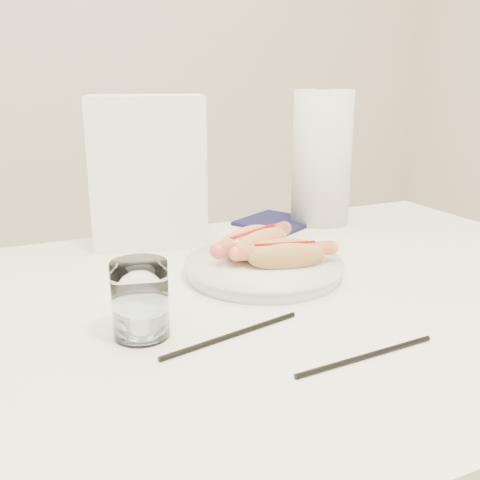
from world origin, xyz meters
name	(u,v)px	position (x,y,z in m)	size (l,w,h in m)	color
table	(265,332)	(0.00, 0.00, 0.69)	(1.20, 0.80, 0.75)	white
plate	(264,269)	(0.03, 0.07, 0.76)	(0.24, 0.24, 0.02)	white
hotdog_left	(253,243)	(0.04, 0.11, 0.79)	(0.16, 0.11, 0.05)	#DE9359
hotdog_right	(285,255)	(0.06, 0.05, 0.79)	(0.15, 0.09, 0.04)	tan
water_glass	(140,300)	(-0.20, -0.05, 0.80)	(0.07, 0.07, 0.09)	white
chopstick_near	(232,335)	(-0.10, -0.10, 0.75)	(0.01, 0.01, 0.20)	black
chopstick_far	(366,356)	(0.02, -0.21, 0.75)	(0.01, 0.01, 0.19)	black
napkin_box	(149,172)	(-0.08, 0.32, 0.88)	(0.20, 0.11, 0.27)	white
navy_napkin	(277,222)	(0.20, 0.34, 0.75)	(0.14, 0.14, 0.01)	#12143B
paper_towel_roll	(322,158)	(0.29, 0.32, 0.89)	(0.12, 0.12, 0.27)	white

